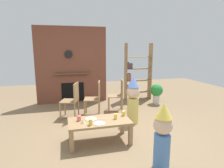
% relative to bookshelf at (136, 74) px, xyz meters
% --- Properties ---
extents(ground_plane, '(12.00, 12.00, 0.00)m').
position_rel_bookshelf_xyz_m(ground_plane, '(-1.51, -2.40, -0.87)').
color(ground_plane, '#846B4C').
extents(brick_fireplace_feature, '(2.20, 0.28, 2.40)m').
position_rel_bookshelf_xyz_m(brick_fireplace_feature, '(-2.11, 0.20, 0.32)').
color(brick_fireplace_feature, brown).
rests_on(brick_fireplace_feature, ground_plane).
extents(bookshelf, '(0.90, 0.28, 1.90)m').
position_rel_bookshelf_xyz_m(bookshelf, '(0.00, 0.00, 0.00)').
color(bookshelf, '#9E7A51').
rests_on(bookshelf, ground_plane).
extents(coffee_table, '(1.14, 0.59, 0.43)m').
position_rel_bookshelf_xyz_m(coffee_table, '(-1.78, -2.69, -0.51)').
color(coffee_table, '#9E7A51').
rests_on(coffee_table, ground_plane).
extents(paper_cup_near_left, '(0.07, 0.07, 0.10)m').
position_rel_bookshelf_xyz_m(paper_cup_near_left, '(-1.27, -2.58, -0.40)').
color(paper_cup_near_left, '#F2CC4C').
rests_on(paper_cup_near_left, coffee_table).
extents(paper_cup_near_right, '(0.07, 0.07, 0.11)m').
position_rel_bookshelf_xyz_m(paper_cup_near_right, '(-1.97, -2.87, -0.39)').
color(paper_cup_near_right, '#F2CC4C').
rests_on(paper_cup_near_right, coffee_table).
extents(paper_cup_center, '(0.07, 0.07, 0.09)m').
position_rel_bookshelf_xyz_m(paper_cup_center, '(-2.14, -2.62, -0.40)').
color(paper_cup_center, '#E5666B').
rests_on(paper_cup_center, coffee_table).
extents(paper_cup_far_left, '(0.06, 0.06, 0.10)m').
position_rel_bookshelf_xyz_m(paper_cup_far_left, '(-1.47, -2.71, -0.39)').
color(paper_cup_far_left, '#F2CC4C').
rests_on(paper_cup_far_left, coffee_table).
extents(paper_plate_front, '(0.21, 0.21, 0.01)m').
position_rel_bookshelf_xyz_m(paper_plate_front, '(-1.92, -2.61, -0.44)').
color(paper_plate_front, white).
rests_on(paper_plate_front, coffee_table).
extents(paper_plate_rear, '(0.20, 0.20, 0.01)m').
position_rel_bookshelf_xyz_m(paper_plate_rear, '(-1.81, -2.86, -0.44)').
color(paper_plate_rear, white).
rests_on(paper_plate_rear, coffee_table).
extents(birthday_cake_slice, '(0.10, 0.10, 0.09)m').
position_rel_bookshelf_xyz_m(birthday_cake_slice, '(-2.09, -2.78, -0.40)').
color(birthday_cake_slice, '#EAC68C').
rests_on(birthday_cake_slice, coffee_table).
extents(table_fork, '(0.14, 0.07, 0.01)m').
position_rel_bookshelf_xyz_m(table_fork, '(-1.71, -2.64, -0.44)').
color(table_fork, silver).
rests_on(table_fork, coffee_table).
extents(child_with_cone_hat, '(0.28, 0.28, 0.99)m').
position_rel_bookshelf_xyz_m(child_with_cone_hat, '(-1.05, -3.70, -0.35)').
color(child_with_cone_hat, '#4C7FC6').
rests_on(child_with_cone_hat, ground_plane).
extents(child_in_pink, '(0.31, 0.31, 1.11)m').
position_rel_bookshelf_xyz_m(child_in_pink, '(-0.84, -1.97, -0.29)').
color(child_in_pink, '#E0CC66').
rests_on(child_in_pink, ground_plane).
extents(dining_chair_left, '(0.51, 0.51, 0.90)m').
position_rel_bookshelf_xyz_m(dining_chair_left, '(-2.18, -1.30, -0.36)').
color(dining_chair_left, '#9E7A51').
rests_on(dining_chair_left, ground_plane).
extents(dining_chair_middle, '(0.48, 0.48, 0.90)m').
position_rel_bookshelf_xyz_m(dining_chair_middle, '(-1.60, -1.24, -0.36)').
color(dining_chair_middle, '#9E7A51').
rests_on(dining_chair_middle, ground_plane).
extents(dining_chair_right, '(0.48, 0.48, 0.90)m').
position_rel_bookshelf_xyz_m(dining_chair_right, '(-0.93, -1.07, -0.36)').
color(dining_chair_right, '#9E7A51').
rests_on(dining_chair_right, ground_plane).
extents(potted_plant_tall, '(0.39, 0.39, 0.63)m').
position_rel_bookshelf_xyz_m(potted_plant_tall, '(0.43, -0.69, -0.49)').
color(potted_plant_tall, beige).
rests_on(potted_plant_tall, ground_plane).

